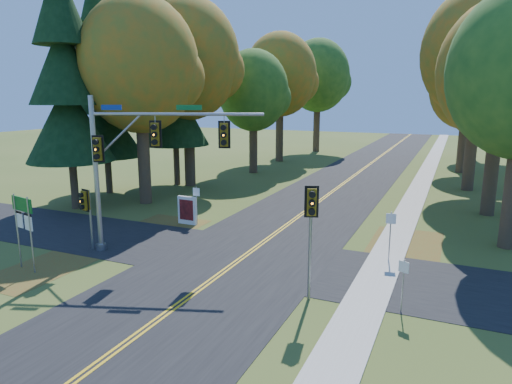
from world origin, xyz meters
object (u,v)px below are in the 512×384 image
at_px(traffic_mast, 136,153).
at_px(info_kiosk, 187,210).
at_px(route_sign_cluster, 23,218).
at_px(east_signal_pole, 311,215).

height_order(traffic_mast, info_kiosk, traffic_mast).
xyz_separation_m(route_sign_cluster, info_kiosk, (2.45, 9.05, -1.52)).
height_order(route_sign_cluster, info_kiosk, route_sign_cluster).
relative_size(traffic_mast, info_kiosk, 4.66).
xyz_separation_m(traffic_mast, east_signal_pole, (9.22, -2.02, -1.50)).
bearing_deg(east_signal_pole, traffic_mast, 146.56).
xyz_separation_m(traffic_mast, route_sign_cluster, (-3.00, -4.00, -2.48)).
bearing_deg(traffic_mast, info_kiosk, 76.66).
height_order(traffic_mast, east_signal_pole, traffic_mast).
distance_m(east_signal_pole, info_kiosk, 12.31).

